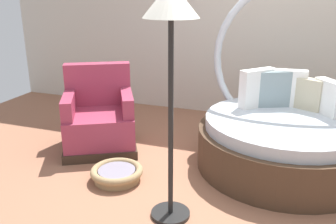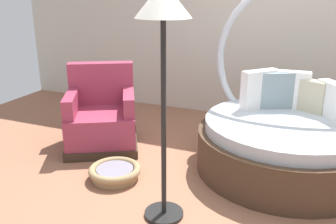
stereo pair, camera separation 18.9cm
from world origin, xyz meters
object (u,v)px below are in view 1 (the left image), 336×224
Objects in this scene: pet_basket at (117,173)px; floor_lamp at (171,25)px; red_armchair at (99,120)px; round_daybed at (284,130)px.

floor_lamp is (0.68, -0.38, 1.46)m from pet_basket.
red_armchair is 0.90m from pet_basket.
round_daybed reaches higher than red_armchair.
round_daybed is 2.05m from red_armchair.
round_daybed is 1.90m from floor_lamp.
red_armchair is 2.01m from floor_lamp.
red_armchair is (-2.03, -0.24, -0.05)m from round_daybed.
round_daybed is 1.75× the size of red_armchair.
floor_lamp is (-0.80, -1.28, 1.15)m from round_daybed.
pet_basket is (-1.48, -0.90, -0.31)m from round_daybed.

